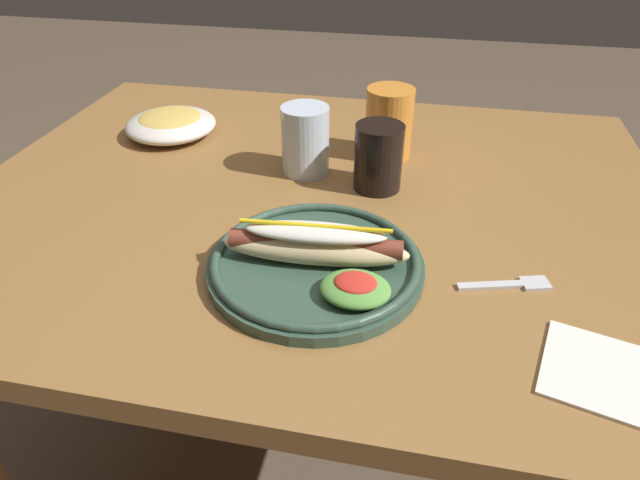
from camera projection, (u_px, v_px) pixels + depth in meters
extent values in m
plane|color=brown|center=(315.00, 461.00, 1.33)|extent=(8.00, 8.00, 0.00)
cube|color=olive|center=(312.00, 203.00, 0.92)|extent=(1.15, 0.91, 0.04)
cylinder|color=olive|center=(167.00, 235.00, 1.51)|extent=(0.06, 0.06, 0.70)
cylinder|color=olive|center=(540.00, 279.00, 1.35)|extent=(0.06, 0.06, 0.70)
cylinder|color=#334C3D|center=(316.00, 266.00, 0.74)|extent=(0.29, 0.29, 0.02)
torus|color=#334C3D|center=(315.00, 259.00, 0.73)|extent=(0.28, 0.28, 0.01)
ellipsoid|color=beige|center=(315.00, 249.00, 0.72)|extent=(0.25, 0.06, 0.04)
cylinder|color=brown|center=(315.00, 244.00, 0.71)|extent=(0.23, 0.04, 0.03)
ellipsoid|color=silver|center=(315.00, 232.00, 0.70)|extent=(0.19, 0.06, 0.02)
cylinder|color=yellow|center=(315.00, 226.00, 0.70)|extent=(0.20, 0.02, 0.01)
ellipsoid|color=#5B9942|center=(355.00, 289.00, 0.66)|extent=(0.09, 0.07, 0.02)
ellipsoid|color=red|center=(356.00, 282.00, 0.66)|extent=(0.05, 0.04, 0.01)
cube|color=silver|center=(490.00, 286.00, 0.71)|extent=(0.09, 0.03, 0.00)
cube|color=silver|center=(535.00, 283.00, 0.71)|extent=(0.04, 0.03, 0.00)
cylinder|color=black|center=(378.00, 157.00, 0.90)|extent=(0.08, 0.08, 0.11)
cylinder|color=silver|center=(305.00, 140.00, 0.95)|extent=(0.08, 0.08, 0.12)
cylinder|color=orange|center=(389.00, 123.00, 1.00)|extent=(0.09, 0.09, 0.13)
ellipsoid|color=silver|center=(171.00, 125.00, 1.10)|extent=(0.18, 0.18, 0.04)
ellipsoid|color=gold|center=(170.00, 118.00, 1.09)|extent=(0.12, 0.12, 0.02)
cube|color=white|center=(607.00, 374.00, 0.59)|extent=(0.16, 0.15, 0.00)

